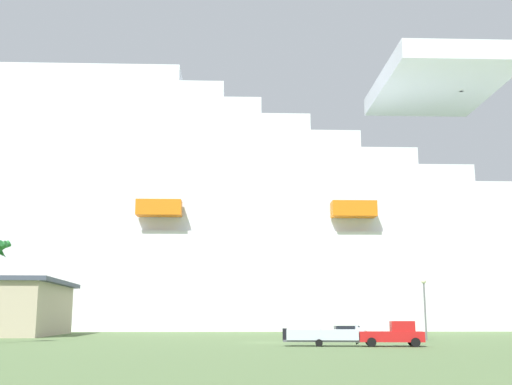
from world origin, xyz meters
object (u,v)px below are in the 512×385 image
object	(u,v)px
cruise_ship	(65,230)
small_boat_on_trailer	(330,335)
pickup_truck	(394,334)
street_lamp	(425,299)
parked_car_black_coupe	(345,332)

from	to	relation	value
cruise_ship	small_boat_on_trailer	bearing A→B (deg)	-64.84
cruise_ship	pickup_truck	distance (m)	88.41
street_lamp	small_boat_on_trailer	bearing A→B (deg)	-139.21
pickup_truck	small_boat_on_trailer	distance (m)	5.59
pickup_truck	parked_car_black_coupe	size ratio (longest dim) A/B	1.21
small_boat_on_trailer	street_lamp	xyz separation A→B (m)	(14.07, 12.14, 3.56)
cruise_ship	pickup_truck	size ratio (longest dim) A/B	49.88
street_lamp	cruise_ship	bearing A→B (deg)	128.11
cruise_ship	pickup_truck	bearing A→B (deg)	-61.94
small_boat_on_trailer	street_lamp	distance (m)	18.92
small_boat_on_trailer	parked_car_black_coupe	size ratio (longest dim) A/B	1.78
pickup_truck	parked_car_black_coupe	bearing A→B (deg)	89.85
cruise_ship	parked_car_black_coupe	xyz separation A→B (m)	(40.68, -60.48, -19.04)
pickup_truck	small_boat_on_trailer	bearing A→B (deg)	166.77
small_boat_on_trailer	parked_car_black_coupe	bearing A→B (deg)	69.25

